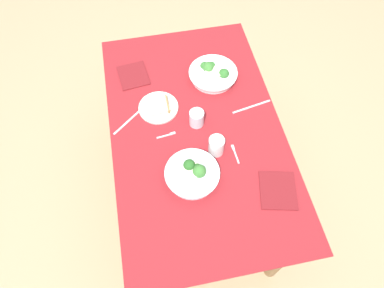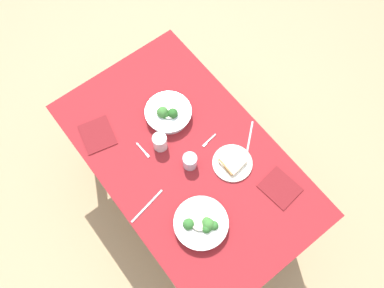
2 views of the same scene
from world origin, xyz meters
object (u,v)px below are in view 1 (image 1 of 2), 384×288
at_px(broccoli_bowl_near, 213,73).
at_px(fork_by_far_bowl, 235,153).
at_px(broccoli_bowl_far, 193,174).
at_px(napkin_folded_lower, 133,76).
at_px(fork_by_near_bowl, 167,135).
at_px(napkin_folded_upper, 278,190).
at_px(water_glass_side, 197,118).
at_px(table_knife_right, 252,107).
at_px(bread_side_plate, 159,107).
at_px(table_knife_left, 129,121).
at_px(water_glass_center, 216,146).

xyz_separation_m(broccoli_bowl_near, fork_by_far_bowl, (-0.50, 0.00, -0.03)).
relative_size(broccoli_bowl_far, napkin_folded_lower, 1.40).
xyz_separation_m(broccoli_bowl_near, fork_by_near_bowl, (-0.33, 0.31, -0.03)).
bearing_deg(fork_by_near_bowl, napkin_folded_upper, -48.01).
relative_size(broccoli_bowl_near, napkin_folded_lower, 1.48).
bearing_deg(napkin_folded_lower, water_glass_side, -143.53).
bearing_deg(napkin_folded_lower, table_knife_right, -119.87).
relative_size(broccoli_bowl_far, bread_side_plate, 1.21).
distance_m(table_knife_left, napkin_folded_upper, 0.81).
height_order(fork_by_far_bowl, table_knife_right, same).
distance_m(bread_side_plate, water_glass_side, 0.22).
distance_m(fork_by_near_bowl, table_knife_right, 0.47).
distance_m(fork_by_far_bowl, napkin_folded_upper, 0.27).
bearing_deg(napkin_folded_upper, table_knife_left, 50.61).
bearing_deg(broccoli_bowl_near, table_knife_right, -147.28).
bearing_deg(broccoli_bowl_near, napkin_folded_lower, 77.45).
height_order(broccoli_bowl_near, napkin_folded_lower, broccoli_bowl_near).
distance_m(table_knife_left, table_knife_right, 0.65).
height_order(water_glass_center, fork_by_far_bowl, water_glass_center).
bearing_deg(table_knife_right, napkin_folded_lower, 139.45).
bearing_deg(broccoli_bowl_far, napkin_folded_lower, 16.70).
distance_m(broccoli_bowl_far, napkin_folded_upper, 0.40).
relative_size(broccoli_bowl_far, water_glass_center, 2.54).
bearing_deg(table_knife_right, fork_by_near_bowl, -179.78).
xyz_separation_m(bread_side_plate, water_glass_side, (-0.13, -0.18, 0.03)).
relative_size(water_glass_center, water_glass_side, 1.13).
distance_m(water_glass_center, napkin_folded_lower, 0.66).
xyz_separation_m(water_glass_side, table_knife_left, (0.08, 0.34, -0.04)).
distance_m(broccoli_bowl_far, fork_by_far_bowl, 0.24).
xyz_separation_m(table_knife_right, napkin_folded_lower, (0.34, 0.59, 0.00)).
relative_size(broccoli_bowl_near, water_glass_side, 3.04).
bearing_deg(table_knife_left, fork_by_near_bowl, 105.66).
height_order(table_knife_left, table_knife_right, same).
bearing_deg(broccoli_bowl_far, table_knife_left, 34.85).
relative_size(fork_by_far_bowl, napkin_folded_upper, 0.57).
bearing_deg(broccoli_bowl_near, bread_side_plate, 115.32).
relative_size(broccoli_bowl_far, fork_by_near_bowl, 2.56).
relative_size(bread_side_plate, water_glass_center, 2.09).
bearing_deg(napkin_folded_upper, water_glass_side, 33.50).
height_order(water_glass_center, fork_by_near_bowl, water_glass_center).
xyz_separation_m(table_knife_left, napkin_folded_lower, (0.30, -0.06, 0.00)).
xyz_separation_m(broccoli_bowl_far, table_knife_right, (0.34, -0.38, -0.03)).
height_order(bread_side_plate, fork_by_far_bowl, bread_side_plate).
bearing_deg(table_knife_left, table_knife_right, 137.22).
bearing_deg(napkin_folded_lower, bread_side_plate, -156.93).
height_order(broccoli_bowl_far, water_glass_center, same).
relative_size(water_glass_side, table_knife_right, 0.40).
relative_size(broccoli_bowl_near, fork_by_near_bowl, 2.71).
height_order(broccoli_bowl_far, water_glass_side, broccoli_bowl_far).
bearing_deg(fork_by_far_bowl, napkin_folded_lower, 32.89).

